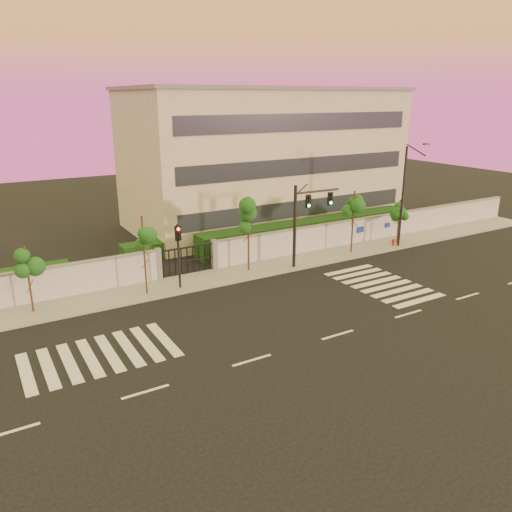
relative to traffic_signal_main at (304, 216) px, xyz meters
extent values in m
plane|color=black|center=(-4.65, -9.51, -3.69)|extent=(120.00, 120.00, 0.00)
cube|color=gray|center=(-4.65, 0.99, -3.62)|extent=(60.00, 3.00, 0.15)
cube|color=#ACAFB4|center=(9.85, 2.49, -2.69)|extent=(31.00, 0.30, 2.00)
cube|color=slate|center=(9.85, 2.49, -1.63)|extent=(31.00, 0.36, 0.12)
cube|color=slate|center=(-9.65, 2.49, -2.59)|extent=(0.35, 0.35, 2.20)
cube|color=slate|center=(-5.65, 2.49, -2.59)|extent=(0.35, 0.35, 2.20)
cube|color=black|center=(4.35, 4.99, -2.79)|extent=(20.00, 2.00, 1.80)
cube|color=black|center=(-7.65, 7.49, -3.09)|extent=(6.00, 1.50, 1.20)
cube|color=#B6B19A|center=(4.35, 12.49, 2.31)|extent=(24.00, 12.00, 12.00)
cube|color=#262D38|center=(4.35, 6.47, -1.19)|extent=(22.00, 0.08, 1.40)
cube|color=#262D38|center=(4.35, 6.47, 2.31)|extent=(22.00, 0.08, 1.40)
cube|color=#262D38|center=(4.35, 6.47, 5.81)|extent=(22.00, 0.08, 1.40)
cube|color=slate|center=(4.35, 12.49, 8.41)|extent=(24.40, 12.40, 0.30)
cube|color=silver|center=(-18.65, -5.51, -3.68)|extent=(0.50, 4.00, 0.02)
cube|color=silver|center=(-17.75, -5.51, -3.68)|extent=(0.50, 4.00, 0.02)
cube|color=silver|center=(-16.85, -5.51, -3.68)|extent=(0.50, 4.00, 0.02)
cube|color=silver|center=(-15.95, -5.51, -3.68)|extent=(0.50, 4.00, 0.02)
cube|color=silver|center=(-15.05, -5.51, -3.68)|extent=(0.50, 4.00, 0.02)
cube|color=silver|center=(-14.15, -5.51, -3.68)|extent=(0.50, 4.00, 0.02)
cube|color=silver|center=(-13.25, -5.51, -3.68)|extent=(0.50, 4.00, 0.02)
cube|color=silver|center=(-12.35, -5.51, -3.68)|extent=(0.50, 4.00, 0.02)
cube|color=silver|center=(2.35, -8.51, -3.68)|extent=(4.00, 0.50, 0.02)
cube|color=silver|center=(2.35, -7.61, -3.68)|extent=(4.00, 0.50, 0.02)
cube|color=silver|center=(2.35, -6.71, -3.68)|extent=(4.00, 0.50, 0.02)
cube|color=silver|center=(2.35, -5.81, -3.68)|extent=(4.00, 0.50, 0.02)
cube|color=silver|center=(2.35, -4.91, -3.68)|extent=(4.00, 0.50, 0.02)
cube|color=silver|center=(2.35, -4.01, -3.68)|extent=(4.00, 0.50, 0.02)
cube|color=silver|center=(2.35, -3.11, -3.68)|extent=(4.00, 0.50, 0.02)
cube|color=silver|center=(2.35, -2.21, -3.68)|extent=(4.00, 0.50, 0.02)
cube|color=silver|center=(-19.65, -9.51, -3.68)|extent=(2.00, 0.15, 0.01)
cube|color=silver|center=(-14.65, -9.51, -3.68)|extent=(2.00, 0.15, 0.01)
cube|color=silver|center=(-9.65, -9.51, -3.68)|extent=(2.00, 0.15, 0.01)
cube|color=silver|center=(-4.65, -9.51, -3.68)|extent=(2.00, 0.15, 0.01)
cube|color=silver|center=(0.35, -9.51, -3.68)|extent=(2.00, 0.15, 0.01)
cube|color=silver|center=(5.35, -9.51, -3.68)|extent=(2.00, 0.15, 0.01)
cylinder|color=#382314|center=(-17.46, 1.05, -1.73)|extent=(0.11, 0.11, 3.92)
sphere|color=#144817|center=(-17.46, 1.05, -0.55)|extent=(1.02, 1.02, 1.02)
sphere|color=#144817|center=(-17.14, 1.24, -1.14)|extent=(0.78, 0.78, 0.78)
sphere|color=#144817|center=(-17.74, 0.91, -0.95)|extent=(0.74, 0.74, 0.74)
cylinder|color=#382314|center=(-11.19, 0.40, -1.23)|extent=(0.11, 0.11, 4.93)
sphere|color=#144817|center=(-11.19, 0.40, 0.25)|extent=(0.99, 0.99, 0.99)
sphere|color=#144817|center=(-10.88, 0.58, -0.49)|extent=(0.76, 0.76, 0.76)
sphere|color=#144817|center=(-11.46, 0.27, -0.24)|extent=(0.72, 0.72, 0.72)
cylinder|color=#382314|center=(-3.79, 1.02, -1.07)|extent=(0.13, 0.13, 5.24)
sphere|color=#144817|center=(-3.79, 1.02, 0.50)|extent=(1.19, 1.19, 1.19)
sphere|color=#144817|center=(-3.41, 1.24, -0.29)|extent=(0.91, 0.91, 0.91)
sphere|color=#144817|center=(-4.12, 0.86, -0.03)|extent=(0.87, 0.87, 0.87)
cylinder|color=#382314|center=(4.96, 0.58, -1.27)|extent=(0.12, 0.12, 4.85)
sphere|color=#144817|center=(4.96, 0.58, 0.19)|extent=(1.14, 1.14, 1.14)
sphere|color=#144817|center=(5.32, 0.79, -0.54)|extent=(0.87, 0.87, 0.87)
sphere|color=#144817|center=(4.65, 0.43, -0.30)|extent=(0.83, 0.83, 0.83)
cylinder|color=#382314|center=(9.69, 0.51, -1.83)|extent=(0.11, 0.11, 3.73)
sphere|color=#144817|center=(9.69, 0.51, -0.71)|extent=(1.03, 1.03, 1.03)
sphere|color=#144817|center=(10.02, 0.70, -1.27)|extent=(0.79, 0.79, 0.79)
sphere|color=#144817|center=(9.41, 0.37, -1.08)|extent=(0.75, 0.75, 0.75)
cylinder|color=black|center=(-0.74, 0.01, -0.77)|extent=(0.23, 0.23, 5.84)
cylinder|color=black|center=(1.05, 0.01, 1.58)|extent=(3.58, 0.27, 0.15)
cube|color=black|center=(0.30, -0.04, 0.97)|extent=(0.33, 0.17, 0.85)
sphere|color=#0CF259|center=(0.30, -0.15, 0.71)|extent=(0.19, 0.19, 0.19)
cube|color=black|center=(2.18, -0.04, 0.97)|extent=(0.33, 0.17, 0.85)
sphere|color=#0CF259|center=(2.18, -0.15, 0.71)|extent=(0.19, 0.19, 0.19)
cylinder|color=black|center=(-9.08, 0.33, -1.60)|extent=(0.15, 0.15, 4.19)
cube|color=black|center=(-9.08, 0.28, -0.06)|extent=(0.33, 0.17, 0.84)
sphere|color=red|center=(-9.08, 0.17, 0.20)|extent=(0.19, 0.19, 0.19)
cylinder|color=black|center=(9.35, 0.01, 0.26)|extent=(0.18, 0.18, 7.91)
cylinder|color=black|center=(9.35, -0.88, 4.02)|extent=(0.10, 1.89, 0.77)
cube|color=#3F3F44|center=(9.35, -1.77, 4.52)|extent=(0.49, 0.25, 0.15)
cylinder|color=#B6160C|center=(9.05, 0.27, -3.46)|extent=(0.21, 0.21, 0.47)
cylinder|color=#B6160C|center=(9.05, 0.27, -3.18)|extent=(0.26, 0.26, 0.09)
sphere|color=#B6160C|center=(9.05, 0.27, -3.08)|extent=(0.17, 0.17, 0.17)
cylinder|color=#B6160C|center=(9.05, 0.27, -3.37)|extent=(0.28, 0.15, 0.09)
camera|label=1|loc=(-19.74, -26.95, 7.74)|focal=35.00mm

